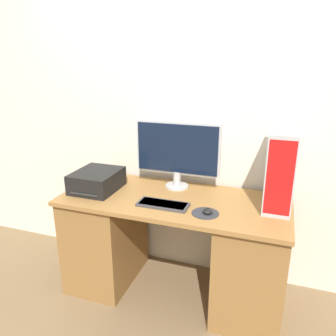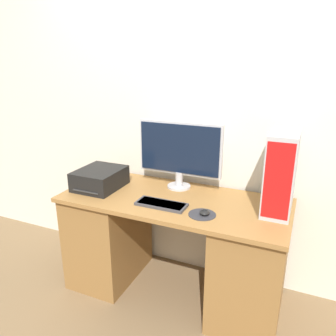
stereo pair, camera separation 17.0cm
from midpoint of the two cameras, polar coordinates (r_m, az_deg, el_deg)
name	(u,v)px [view 1 (the left image)]	position (r m, az deg, el deg)	size (l,w,h in m)	color
ground_plane	(158,322)	(2.45, -4.02, -25.22)	(12.00, 12.00, 0.00)	brown
wall_back	(191,107)	(2.49, 2.00, 10.60)	(6.40, 0.05, 2.70)	silver
desk	(174,245)	(2.46, -1.06, -13.27)	(1.57, 0.68, 0.77)	olive
monitor	(177,151)	(2.39, -0.40, 2.96)	(0.64, 0.17, 0.50)	#B7B7BC
keyboard	(163,204)	(2.17, -3.13, -6.37)	(0.34, 0.14, 0.02)	#3D3D42
mousepad	(205,213)	(2.07, 4.15, -7.90)	(0.17, 0.17, 0.00)	#2D2D33
mouse	(208,211)	(2.06, 4.59, -7.54)	(0.06, 0.07, 0.03)	black
computer_tower	(280,170)	(2.15, 16.85, -0.31)	(0.17, 0.36, 0.51)	#B2B2B7
printer	(97,181)	(2.48, -14.22, -2.16)	(0.30, 0.36, 0.14)	black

